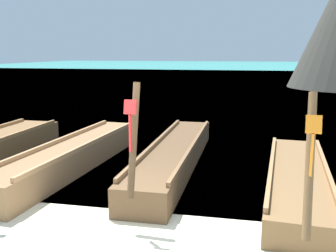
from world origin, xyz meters
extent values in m
plane|color=beige|center=(0.00, 0.00, 0.00)|extent=(120.00, 120.00, 0.00)
plane|color=#2DB29E|center=(0.00, 61.04, 0.00)|extent=(120.00, 120.00, 0.00)
cube|color=#996C3F|center=(-4.71, 3.84, 0.67)|extent=(0.13, 4.78, 0.10)
cube|color=olive|center=(-2.60, 3.34, 0.32)|extent=(1.47, 6.57, 0.65)
cube|color=#AF7F52|center=(-3.07, 3.37, 0.70)|extent=(0.49, 5.98, 0.10)
cube|color=#AF7F52|center=(-2.13, 3.31, 0.70)|extent=(0.49, 5.98, 0.10)
cube|color=brown|center=(-0.03, 4.04, 0.30)|extent=(1.12, 6.99, 0.59)
cube|color=brown|center=(-0.54, 4.04, 0.64)|extent=(0.11, 6.43, 0.10)
cube|color=brown|center=(0.47, 4.04, 0.64)|extent=(0.11, 6.43, 0.10)
cylinder|color=brown|center=(-0.05, 0.45, 1.54)|extent=(0.12, 0.60, 1.94)
cube|color=red|center=(-0.05, 0.30, 2.12)|extent=(0.20, 0.12, 0.25)
cube|color=red|center=(-0.05, 0.28, 1.69)|extent=(0.03, 0.08, 0.62)
cube|color=brown|center=(2.95, 2.83, 0.25)|extent=(1.69, 5.84, 0.50)
cube|color=#9F7246|center=(2.38, 2.87, 0.55)|extent=(0.52, 5.29, 0.10)
cube|color=#9F7246|center=(3.52, 2.78, 0.55)|extent=(0.52, 5.29, 0.10)
cylinder|color=brown|center=(2.70, -0.22, 1.47)|extent=(0.18, 0.77, 1.99)
cube|color=orange|center=(2.68, -0.41, 2.08)|extent=(0.21, 0.15, 0.25)
cube|color=orange|center=(2.68, -0.43, 1.67)|extent=(0.04, 0.08, 0.57)
camera|label=1|loc=(1.84, -5.64, 3.01)|focal=41.12mm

